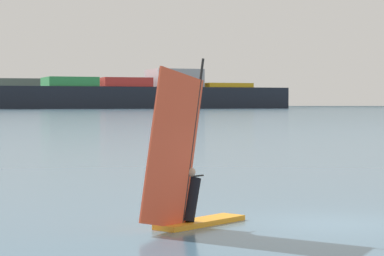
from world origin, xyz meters
name	(u,v)px	position (x,y,z in m)	size (l,w,h in m)	color
ground_plane	(330,224)	(0.00, 0.00, 0.00)	(4000.00, 4000.00, 0.00)	#476B84
windsurfer	(187,184)	(-3.42, -0.22, 1.00)	(2.62, 2.71, 3.95)	orange
cargo_ship	(116,93)	(-15.34, 451.44, 8.89)	(199.08, 84.82, 37.27)	black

